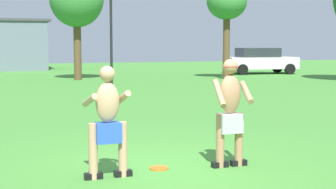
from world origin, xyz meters
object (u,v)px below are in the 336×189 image
Objects in this scene: lamp_post at (111,16)px; tree_behind_players at (77,0)px; tree_left_field at (227,3)px; player_with_cap at (230,108)px; player_in_blue at (108,120)px; frisbee at (159,168)px; car_white_near_post at (260,60)px.

tree_behind_players reaches higher than lamp_post.
tree_left_field is at bearing 13.42° from lamp_post.
player_in_blue is (-1.93, -0.03, -0.09)m from player_with_cap.
player_in_blue is 5.61× the size of frisbee.
frisbee is 0.06× the size of lamp_post.
car_white_near_post is at bearing 60.03° from player_with_cap.
tree_left_field reaches higher than player_with_cap.
tree_left_field reaches higher than car_white_near_post.
player_in_blue is at bearing -164.14° from frisbee.
player_with_cap is 19.47m from tree_left_field.
player_in_blue is at bearing -178.99° from player_with_cap.
car_white_near_post is (11.95, 20.73, -0.10)m from player_with_cap.
player_with_cap is 16.11m from lamp_post.
tree_behind_players is (-11.35, -1.58, 3.25)m from car_white_near_post.
player_in_blue is 0.36× the size of car_white_near_post.
car_white_near_post is 11.62m from lamp_post.
lamp_post is (2.73, 15.67, 3.09)m from frisbee.
lamp_post is 6.73m from tree_left_field.
tree_behind_players is at bearing 107.57° from lamp_post.
lamp_post is at bearing 77.34° from player_in_blue.
tree_left_field is at bearing -12.89° from tree_behind_players.
player_with_cap is 0.34× the size of tree_left_field.
car_white_near_post is 11.91m from tree_behind_players.
car_white_near_post is at bearing 25.18° from lamp_post.
frisbee is 16.21m from lamp_post.
player_with_cap is 19.42m from tree_behind_players.
tree_behind_players is at bearing 82.47° from player_in_blue.
frisbee is at bearing -99.89° from lamp_post.
player_with_cap is 0.38× the size of car_white_near_post.
tree_behind_players is (-7.53, 1.72, 0.14)m from tree_left_field.
frisbee is at bearing -118.17° from tree_left_field.
player_in_blue is 1.20m from frisbee.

